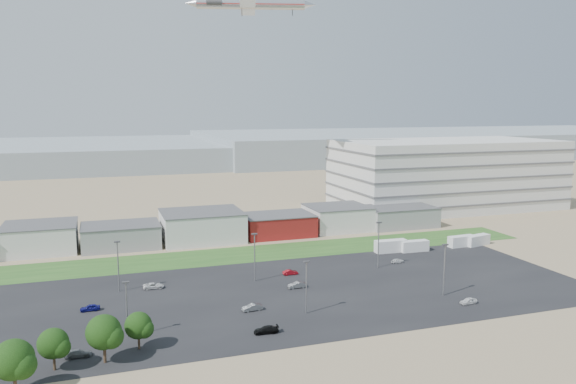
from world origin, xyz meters
name	(u,v)px	position (x,y,z in m)	size (l,w,h in m)	color
ground	(313,332)	(0.00, 0.00, 0.00)	(700.00, 700.00, 0.00)	#917D5C
parking_lot	(300,292)	(5.00, 20.00, 0.01)	(120.00, 50.00, 0.01)	black
grass_strip	(239,255)	(0.00, 52.00, 0.01)	(160.00, 16.00, 0.02)	#27521F
hills_backdrop	(206,153)	(40.00, 315.00, 4.50)	(700.00, 200.00, 9.00)	gray
building_row	(162,229)	(-17.00, 71.00, 4.00)	(170.00, 20.00, 8.00)	silver
parking_garage	(446,174)	(90.00, 95.00, 12.50)	(80.00, 40.00, 25.00)	silver
box_trailer_a	(391,246)	(37.94, 42.09, 1.58)	(8.42, 2.63, 3.16)	silver
box_trailer_b	(414,246)	(44.08, 40.78, 1.41)	(7.53, 2.35, 2.82)	silver
box_trailer_c	(462,241)	(58.95, 41.26, 1.45)	(7.71, 2.41, 2.89)	silver
box_trailer_d	(477,240)	(63.76, 40.92, 1.42)	(7.57, 2.37, 2.84)	silver
tree_left	(14,364)	(-44.29, -7.09, 4.28)	(5.71, 5.71, 8.57)	black
tree_mid	(53,347)	(-39.98, -1.12, 3.51)	(4.68, 4.68, 7.03)	black
tree_right	(104,336)	(-33.12, -0.93, 4.13)	(5.51, 5.51, 8.26)	black
tree_near	(138,328)	(-28.04, 2.25, 3.38)	(4.50, 4.50, 6.76)	black
lightpole_front_l	(127,310)	(-29.42, 7.50, 4.70)	(1.11, 0.46, 9.40)	slate
lightpole_front_m	(306,287)	(1.90, 8.24, 4.89)	(1.15, 0.48, 9.78)	slate
lightpole_front_r	(444,270)	(31.24, 8.68, 5.25)	(1.24, 0.51, 10.50)	slate
lightpole_back_l	(118,266)	(-29.91, 31.97, 5.23)	(1.23, 0.51, 10.46)	slate
lightpole_back_m	(255,257)	(-1.88, 29.77, 5.25)	(1.23, 0.51, 10.50)	slate
lightpole_back_r	(378,245)	(28.14, 30.46, 5.42)	(1.28, 0.53, 10.85)	slate
airliner	(251,4)	(16.19, 98.43, 70.00)	(42.41, 28.92, 12.53)	silver
parked_car_2	(468,301)	(32.96, 2.93, 0.59)	(1.40, 3.48, 1.19)	silver
parked_car_3	(266,330)	(-7.59, 1.85, 0.60)	(1.69, 4.16, 1.21)	black
parked_car_4	(252,307)	(-7.06, 12.66, 0.64)	(1.34, 3.86, 1.27)	#595B5E
parked_car_5	(90,308)	(-35.44, 22.18, 0.61)	(1.43, 3.55, 1.21)	navy
parked_car_7	(297,285)	(5.17, 22.41, 0.64)	(1.35, 3.87, 1.27)	#595B5E
parked_car_8	(397,261)	(34.45, 32.45, 0.54)	(1.28, 3.18, 1.08)	silver
parked_car_9	(154,286)	(-23.11, 31.56, 0.59)	(1.96, 4.25, 1.18)	silver
parked_car_10	(78,353)	(-36.95, 2.31, 0.58)	(1.63, 4.01, 1.16)	#595B5E
parked_car_11	(290,272)	(6.84, 31.57, 0.56)	(1.19, 3.40, 1.12)	maroon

